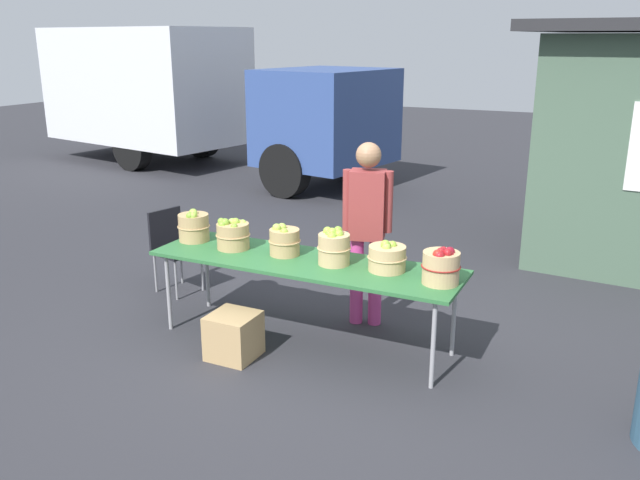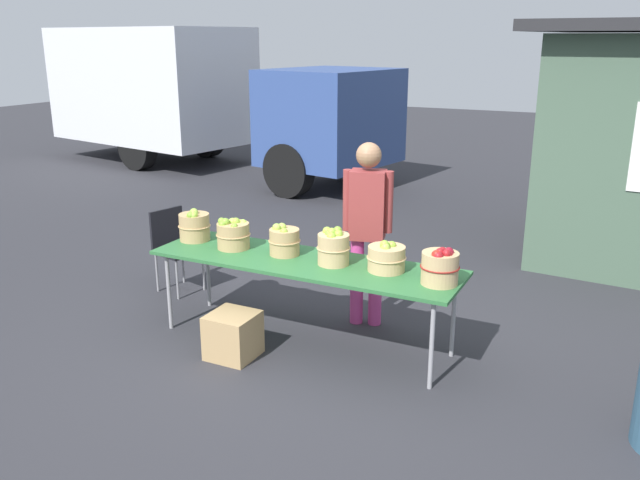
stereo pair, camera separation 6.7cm
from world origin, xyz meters
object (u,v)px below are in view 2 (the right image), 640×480
(apple_basket_green_0, at_px, (194,225))
(folding_chair, at_px, (174,243))
(apple_basket_green_3, at_px, (333,247))
(produce_crate, at_px, (233,335))
(apple_basket_green_1, at_px, (233,234))
(box_truck, at_px, (187,93))
(market_table, at_px, (304,265))
(apple_basket_green_2, at_px, (284,240))
(apple_basket_red_0, at_px, (440,267))
(apple_basket_green_4, at_px, (386,258))
(vendor_adult, at_px, (367,220))

(apple_basket_green_0, distance_m, folding_chair, 0.85)
(apple_basket_green_3, xyz_separation_m, folding_chair, (-2.06, 0.49, -0.39))
(apple_basket_green_0, xyz_separation_m, folding_chair, (-0.62, 0.45, -0.38))
(apple_basket_green_0, relative_size, apple_basket_green_3, 0.94)
(apple_basket_green_0, xyz_separation_m, produce_crate, (0.78, -0.59, -0.70))
(apple_basket_green_1, bearing_deg, apple_basket_green_0, 174.68)
(box_truck, height_order, produce_crate, box_truck)
(box_truck, relative_size, produce_crate, 21.03)
(market_table, bearing_deg, apple_basket_green_0, 176.59)
(apple_basket_green_3, relative_size, produce_crate, 0.84)
(apple_basket_green_1, bearing_deg, apple_basket_green_2, 4.77)
(apple_basket_red_0, relative_size, folding_chair, 0.35)
(apple_basket_green_2, xyz_separation_m, apple_basket_red_0, (1.42, -0.10, 0.01))
(apple_basket_green_0, height_order, apple_basket_green_4, apple_basket_green_0)
(apple_basket_green_0, height_order, vendor_adult, vendor_adult)
(apple_basket_green_3, relative_size, folding_chair, 0.37)
(market_table, relative_size, apple_basket_green_0, 9.01)
(apple_basket_green_1, height_order, apple_basket_green_3, apple_basket_green_3)
(apple_basket_green_3, distance_m, apple_basket_red_0, 0.93)
(apple_basket_green_0, bearing_deg, market_table, -3.41)
(folding_chair, bearing_deg, apple_basket_green_4, -85.91)
(apple_basket_green_2, relative_size, produce_crate, 0.74)
(apple_basket_green_0, distance_m, apple_basket_green_3, 1.45)
(vendor_adult, bearing_deg, apple_basket_green_2, 29.08)
(apple_basket_green_3, bearing_deg, apple_basket_green_2, 175.23)
(apple_basket_green_1, distance_m, folding_chair, 1.24)
(apple_basket_green_4, relative_size, folding_chair, 0.37)
(apple_basket_green_0, xyz_separation_m, apple_basket_green_3, (1.45, -0.04, 0.01))
(apple_basket_green_0, bearing_deg, apple_basket_green_3, -1.67)
(apple_basket_red_0, height_order, vendor_adult, vendor_adult)
(apple_basket_green_0, distance_m, produce_crate, 1.20)
(box_truck, bearing_deg, apple_basket_red_0, -30.81)
(market_table, height_order, apple_basket_red_0, apple_basket_red_0)
(apple_basket_red_0, height_order, produce_crate, apple_basket_red_0)
(market_table, bearing_deg, apple_basket_green_2, 163.46)
(apple_basket_green_4, bearing_deg, apple_basket_green_3, -174.50)
(market_table, distance_m, apple_basket_green_2, 0.29)
(apple_basket_green_3, xyz_separation_m, vendor_adult, (0.07, 0.57, 0.10))
(apple_basket_green_1, bearing_deg, market_table, -2.22)
(box_truck, bearing_deg, market_table, -35.82)
(vendor_adult, xyz_separation_m, folding_chair, (-2.13, -0.08, -0.49))
(apple_basket_green_3, height_order, vendor_adult, vendor_adult)
(apple_basket_green_1, relative_size, folding_chair, 0.36)
(box_truck, bearing_deg, apple_basket_green_3, -34.49)
(apple_basket_green_1, bearing_deg, produce_crate, -58.86)
(market_table, xyz_separation_m, apple_basket_green_0, (-1.19, 0.07, 0.18))
(apple_basket_green_1, bearing_deg, folding_chair, 155.42)
(apple_basket_green_0, height_order, apple_basket_green_1, apple_basket_green_0)
(box_truck, bearing_deg, apple_basket_green_2, -36.65)
(market_table, height_order, vendor_adult, vendor_adult)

